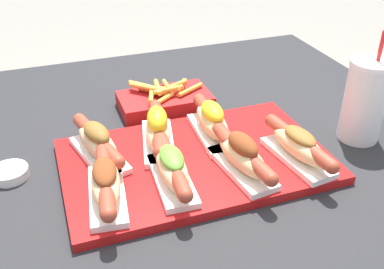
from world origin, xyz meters
name	(u,v)px	position (x,y,z in m)	size (l,w,h in m)	color
patio_table	(191,250)	(0.00, 0.00, 0.36)	(1.09, 1.00, 0.72)	#232326
serving_tray	(195,161)	(-0.03, -0.12, 0.73)	(0.51, 0.32, 0.02)	#B71414
hot_dog_0	(106,182)	(-0.22, -0.18, 0.77)	(0.08, 0.21, 0.07)	white
hot_dog_1	(172,167)	(-0.10, -0.18, 0.77)	(0.07, 0.21, 0.07)	white
hot_dog_2	(242,155)	(0.03, -0.19, 0.77)	(0.08, 0.21, 0.07)	white
hot_dog_3	(299,146)	(0.15, -0.19, 0.77)	(0.08, 0.21, 0.06)	white
hot_dog_4	(98,143)	(-0.21, -0.06, 0.77)	(0.10, 0.20, 0.07)	white
hot_dog_5	(158,130)	(-0.09, -0.05, 0.77)	(0.09, 0.20, 0.08)	white
hot_dog_6	(212,121)	(0.03, -0.06, 0.77)	(0.07, 0.21, 0.07)	white
sauce_bowl	(10,173)	(-0.37, -0.04, 0.73)	(0.07, 0.07, 0.02)	white
drink_cup	(365,101)	(0.33, -0.14, 0.81)	(0.09, 0.09, 0.24)	white
fries_basket	(165,100)	(-0.02, 0.13, 0.74)	(0.22, 0.13, 0.06)	#B21919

